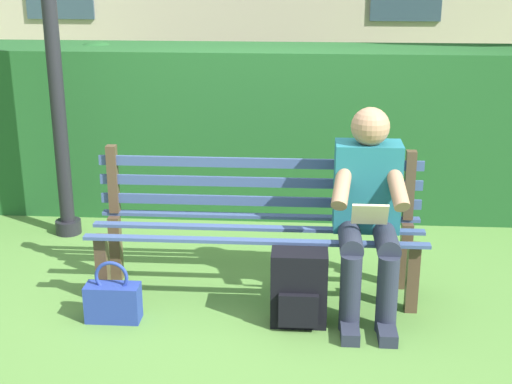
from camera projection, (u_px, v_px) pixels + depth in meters
The scene contains 6 objects.
ground at pixel (257, 294), 4.46m from camera, with size 60.00×60.00×0.00m, color #517F38.
park_bench at pixel (258, 221), 4.39m from camera, with size 1.98×0.47×0.87m.
person_seated at pixel (368, 207), 4.13m from camera, with size 0.44×0.73×1.17m.
hedge_backdrop at pixel (298, 126), 5.75m from camera, with size 6.29×0.78×1.42m.
backpack at pixel (299, 289), 4.05m from camera, with size 0.31×0.25×0.43m.
handbag at pixel (113, 301), 4.11m from camera, with size 0.31×0.13×0.36m.
Camera 1 is at (-0.27, 4.02, 2.01)m, focal length 51.02 mm.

